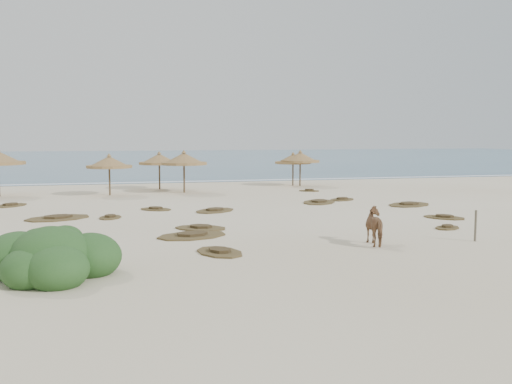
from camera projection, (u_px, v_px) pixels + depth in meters
ground at (255, 233)px, 23.16m from camera, size 160.00×160.00×0.00m
ocean at (148, 159)px, 95.60m from camera, size 200.00×100.00×0.01m
foam_line at (182, 182)px, 48.27m from camera, size 70.00×0.60×0.01m
palapa_1 at (109, 163)px, 37.27m from camera, size 3.67×3.67×2.77m
palapa_2 at (184, 160)px, 39.03m from camera, size 3.16×3.16×2.94m
palapa_3 at (159, 160)px, 41.46m from camera, size 2.99×2.99×2.79m
palapa_4 at (293, 159)px, 44.46m from camera, size 2.90×2.90×2.64m
palapa_5 at (300, 158)px, 44.30m from camera, size 3.65×3.65×2.81m
horse at (377, 226)px, 20.54m from camera, size 0.87×1.67×1.36m
fence_post_near at (475, 226)px, 21.23m from camera, size 0.12×0.12×1.17m
bush at (52, 259)px, 15.74m from camera, size 3.77×3.32×1.69m
scrub_1 at (58, 218)px, 26.99m from camera, size 3.63×3.10×0.16m
scrub_2 at (110, 217)px, 27.22m from camera, size 1.35×1.75×0.16m
scrub_3 at (215, 210)px, 29.66m from camera, size 2.89×2.80×0.16m
scrub_4 at (444, 217)px, 27.19m from camera, size 2.26×2.33×0.16m
scrub_5 at (409, 204)px, 32.21m from camera, size 3.46×3.05×0.16m
scrub_6 at (11, 205)px, 31.83m from camera, size 2.27×2.50×0.16m
scrub_7 at (342, 199)px, 34.77m from camera, size 2.22×2.05×0.16m
scrub_9 at (201, 228)px, 24.10m from camera, size 2.66×2.35×0.16m
scrub_10 at (309, 191)px, 40.19m from camera, size 1.74×1.56×0.16m
scrub_11 at (220, 252)px, 19.15m from camera, size 1.95×2.41×0.16m
scrub_12 at (447, 227)px, 24.19m from camera, size 1.63×1.52×0.16m
scrub_13 at (156, 209)px, 30.21m from camera, size 2.13×2.02×0.16m
scrub_14 at (192, 235)px, 22.29m from camera, size 3.28×2.63×0.16m
scrub_15 at (319, 202)px, 33.41m from camera, size 3.03×3.29×0.16m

